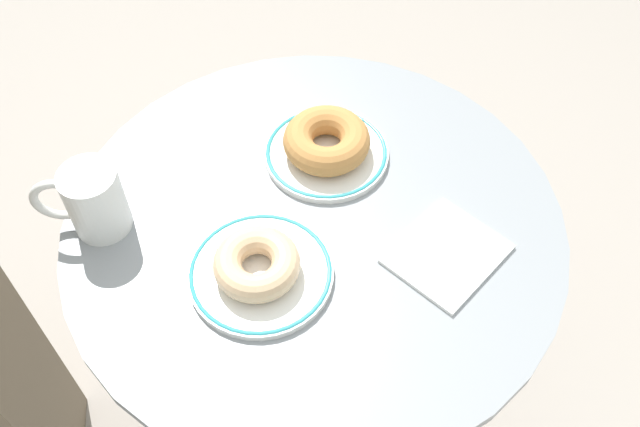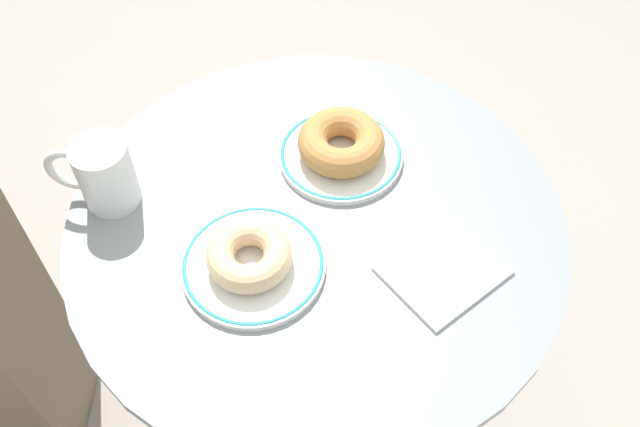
# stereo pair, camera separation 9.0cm
# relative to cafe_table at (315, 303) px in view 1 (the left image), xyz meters

# --- Properties ---
(ground_plane) EXTENTS (7.00, 7.00, 0.02)m
(ground_plane) POSITION_rel_cafe_table_xyz_m (0.00, 0.00, -0.50)
(ground_plane) COLOR #9E9389
(cafe_table) EXTENTS (0.71, 0.71, 0.72)m
(cafe_table) POSITION_rel_cafe_table_xyz_m (0.00, 0.00, 0.00)
(cafe_table) COLOR gray
(cafe_table) RESTS_ON ground
(plate_left) EXTENTS (0.19, 0.19, 0.01)m
(plate_left) POSITION_rel_cafe_table_xyz_m (-0.11, 0.01, 0.23)
(plate_left) COLOR white
(plate_left) RESTS_ON cafe_table
(plate_right) EXTENTS (0.19, 0.19, 0.01)m
(plate_right) POSITION_rel_cafe_table_xyz_m (0.11, 0.05, 0.23)
(plate_right) COLOR white
(plate_right) RESTS_ON cafe_table
(donut_glazed) EXTENTS (0.14, 0.14, 0.04)m
(donut_glazed) POSITION_rel_cafe_table_xyz_m (-0.12, 0.02, 0.26)
(donut_glazed) COLOR #E0B789
(donut_glazed) RESTS_ON plate_left
(donut_old_fashioned) EXTENTS (0.15, 0.15, 0.04)m
(donut_old_fashioned) POSITION_rel_cafe_table_xyz_m (0.11, 0.05, 0.26)
(donut_old_fashioned) COLOR #BC7F42
(donut_old_fashioned) RESTS_ON plate_right
(paper_napkin) EXTENTS (0.17, 0.15, 0.01)m
(paper_napkin) POSITION_rel_cafe_table_xyz_m (0.04, -0.18, 0.23)
(paper_napkin) COLOR white
(paper_napkin) RESTS_ON cafe_table
(coffee_mug) EXTENTS (0.09, 0.11, 0.10)m
(coffee_mug) POSITION_rel_cafe_table_xyz_m (-0.16, 0.25, 0.28)
(coffee_mug) COLOR white
(coffee_mug) RESTS_ON cafe_table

